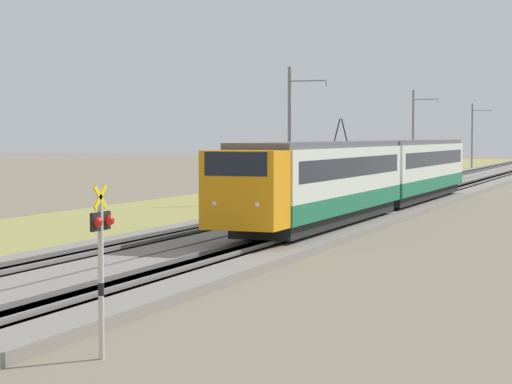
# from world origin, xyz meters

# --- Properties ---
(ballast_main) EXTENTS (240.00, 4.40, 0.30)m
(ballast_main) POSITION_xyz_m (50.00, 0.00, 0.15)
(ballast_main) COLOR gray
(ballast_main) RESTS_ON ground
(ballast_adjacent) EXTENTS (240.00, 4.40, 0.30)m
(ballast_adjacent) POSITION_xyz_m (50.00, -4.58, 0.15)
(ballast_adjacent) COLOR gray
(ballast_adjacent) RESTS_ON ground
(track_main) EXTENTS (240.00, 1.57, 0.45)m
(track_main) POSITION_xyz_m (50.00, 0.00, 0.16)
(track_main) COLOR #4C4238
(track_main) RESTS_ON ground
(track_adjacent) EXTENTS (240.00, 1.57, 0.45)m
(track_adjacent) POSITION_xyz_m (50.00, -4.58, 0.16)
(track_adjacent) COLOR #4C4238
(track_adjacent) RESTS_ON ground
(grass_verge) EXTENTS (240.00, 10.67, 0.12)m
(grass_verge) POSITION_xyz_m (50.00, 7.08, 0.06)
(grass_verge) COLOR #99934C
(grass_verge) RESTS_ON ground
(passenger_train) EXTENTS (39.19, 2.98, 5.17)m
(passenger_train) POSITION_xyz_m (34.54, -4.58, 2.43)
(passenger_train) COLOR orange
(passenger_train) RESTS_ON ground
(crossing_signal_far) EXTENTS (0.70, 0.23, 3.41)m
(crossing_signal_far) POSITION_xyz_m (-0.76, -8.10, 2.08)
(crossing_signal_far) COLOR beige
(crossing_signal_far) RESTS_ON ground
(catenary_mast_mid) EXTENTS (0.22, 2.56, 8.67)m
(catenary_mast_mid) POSITION_xyz_m (41.64, 2.68, 4.48)
(catenary_mast_mid) COLOR slate
(catenary_mast_mid) RESTS_ON ground
(catenary_mast_far) EXTENTS (0.22, 2.56, 8.79)m
(catenary_mast_far) POSITION_xyz_m (78.34, 2.68, 4.54)
(catenary_mast_far) COLOR slate
(catenary_mast_far) RESTS_ON ground
(catenary_mast_distant) EXTENTS (0.22, 2.56, 8.63)m
(catenary_mast_distant) POSITION_xyz_m (115.03, 2.68, 4.46)
(catenary_mast_distant) COLOR slate
(catenary_mast_distant) RESTS_ON ground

